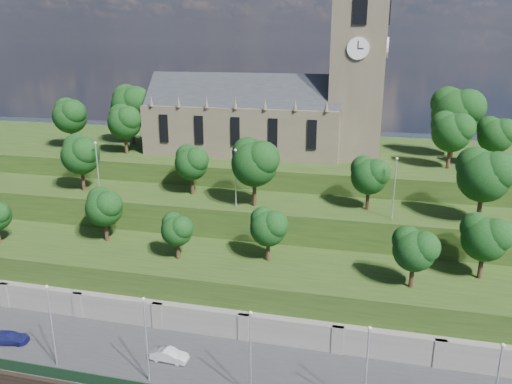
# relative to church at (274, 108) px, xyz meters

# --- Properties ---
(promenade) EXTENTS (160.00, 12.00, 2.00)m
(promenade) POSITION_rel_church_xyz_m (-0.79, -39.98, -21.52)
(promenade) COLOR #2D2D30
(promenade) RESTS_ON ground
(retaining_wall) EXTENTS (160.00, 2.10, 5.00)m
(retaining_wall) POSITION_rel_church_xyz_m (-0.79, -34.01, -20.02)
(retaining_wall) COLOR slate
(retaining_wall) RESTS_ON ground
(embankment_lower) EXTENTS (160.00, 12.00, 8.00)m
(embankment_lower) POSITION_rel_church_xyz_m (-0.79, -27.98, -18.52)
(embankment_lower) COLOR #243C14
(embankment_lower) RESTS_ON ground
(embankment_upper) EXTENTS (160.00, 10.00, 12.00)m
(embankment_upper) POSITION_rel_church_xyz_m (-0.79, -16.98, -16.52)
(embankment_upper) COLOR #243C14
(embankment_upper) RESTS_ON ground
(hilltop) EXTENTS (160.00, 32.00, 15.00)m
(hilltop) POSITION_rel_church_xyz_m (-0.79, 4.02, -15.02)
(hilltop) COLOR #243C14
(hilltop) RESTS_ON ground
(church) EXTENTS (38.60, 12.35, 27.60)m
(church) POSITION_rel_church_xyz_m (0.00, 0.00, 0.00)
(church) COLOR brown
(church) RESTS_ON hilltop
(trees_lower) EXTENTS (63.37, 8.66, 7.29)m
(trees_lower) POSITION_rel_church_xyz_m (3.48, -27.63, -10.00)
(trees_lower) COLOR #311D13
(trees_lower) RESTS_ON embankment_lower
(trees_upper) EXTENTS (60.25, 8.41, 9.10)m
(trees_upper) POSITION_rel_church_xyz_m (4.44, -18.15, -4.82)
(trees_upper) COLOR #311D13
(trees_upper) RESTS_ON embankment_upper
(trees_hilltop) EXTENTS (74.70, 16.48, 11.18)m
(trees_hilltop) POSITION_rel_church_xyz_m (0.54, -0.20, -0.92)
(trees_hilltop) COLOR #311D13
(trees_hilltop) RESTS_ON hilltop
(lamp_posts_promenade) EXTENTS (60.36, 0.36, 8.80)m
(lamp_posts_promenade) POSITION_rel_church_xyz_m (-2.79, -43.48, -15.50)
(lamp_posts_promenade) COLOR #B2B2B7
(lamp_posts_promenade) RESTS_ON promenade
(lamp_posts_upper) EXTENTS (40.36, 0.36, 7.78)m
(lamp_posts_upper) POSITION_rel_church_xyz_m (-0.79, -19.98, -6.02)
(lamp_posts_upper) COLOR #B2B2B7
(lamp_posts_upper) RESTS_ON embankment_upper
(car_middle) EXTENTS (3.94, 1.47, 1.28)m
(car_middle) POSITION_rel_church_xyz_m (-2.12, -40.18, -19.88)
(car_middle) COLOR #B0AFB4
(car_middle) RESTS_ON promenade
(car_right) EXTENTS (4.59, 2.66, 1.25)m
(car_right) POSITION_rel_church_xyz_m (-20.10, -41.35, -19.90)
(car_right) COLOR navy
(car_right) RESTS_ON promenade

